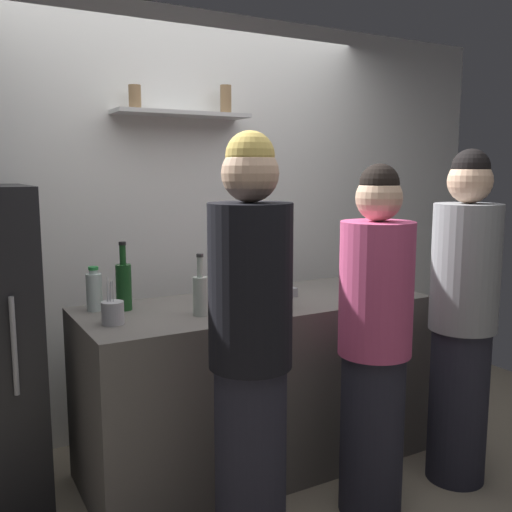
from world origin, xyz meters
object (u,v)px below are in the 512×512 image
water_bottle_plastic (94,291)px  person_grey_hoodie (463,320)px  baking_pan (261,292)px  wine_bottle_amber_glass (284,286)px  utensil_holder (113,312)px  person_pink_top (374,346)px  wine_bottle_dark_glass (386,271)px  wine_bottle_green_glass (124,285)px  person_blonde (250,353)px  wine_bottle_pale_glass (200,293)px

water_bottle_plastic → person_grey_hoodie: 1.89m
baking_pan → wine_bottle_amber_glass: bearing=-97.5°
utensil_holder → person_grey_hoodie: size_ratio=0.13×
utensil_holder → person_pink_top: (1.06, -0.59, -0.16)m
utensil_holder → wine_bottle_dark_glass: 1.60m
wine_bottle_dark_glass → wine_bottle_green_glass: wine_bottle_green_glass is taller
baking_pan → water_bottle_plastic: water_bottle_plastic is taller
person_blonde → baking_pan: bearing=-76.6°
person_pink_top → utensil_holder: bearing=74.8°
water_bottle_plastic → person_blonde: bearing=-65.9°
baking_pan → person_blonde: 0.93m
wine_bottle_amber_glass → person_grey_hoodie: bearing=-30.6°
wine_bottle_green_glass → utensil_holder: bearing=-117.4°
baking_pan → person_pink_top: 0.80m
wine_bottle_pale_glass → person_pink_top: person_pink_top is taller
utensil_holder → wine_bottle_pale_glass: wine_bottle_pale_glass is taller
baking_pan → wine_bottle_amber_glass: (-0.04, -0.30, 0.09)m
utensil_holder → wine_bottle_dark_glass: wine_bottle_dark_glass is taller
wine_bottle_green_glass → person_blonde: size_ratio=0.20×
wine_bottle_pale_glass → person_pink_top: 0.86m
wine_bottle_pale_glass → wine_bottle_dark_glass: bearing=-0.3°
wine_bottle_green_glass → person_blonde: 0.90m
wine_bottle_pale_glass → person_grey_hoodie: size_ratio=0.18×
utensil_holder → water_bottle_plastic: (-0.01, 0.30, 0.05)m
baking_pan → wine_bottle_amber_glass: wine_bottle_amber_glass is taller
wine_bottle_pale_glass → wine_bottle_green_glass: 0.41m
wine_bottle_pale_glass → water_bottle_plastic: bearing=140.8°
wine_bottle_green_glass → person_grey_hoodie: 1.74m
wine_bottle_dark_glass → wine_bottle_pale_glass: wine_bottle_dark_glass is taller
wine_bottle_pale_glass → wine_bottle_amber_glass: 0.44m
person_blonde → person_pink_top: 0.67m
wine_bottle_dark_glass → wine_bottle_pale_glass: 1.18m
baking_pan → wine_bottle_pale_glass: size_ratio=1.12×
baking_pan → person_pink_top: bearing=-77.9°
wine_bottle_pale_glass → wine_bottle_green_glass: (-0.29, 0.29, 0.02)m
baking_pan → person_grey_hoodie: bearing=-45.7°
person_blonde → utensil_holder: bearing=-10.7°
wine_bottle_green_glass → wine_bottle_amber_glass: bearing=-26.6°
person_pink_top → wine_bottle_dark_glass: bearing=-31.3°
person_pink_top → water_bottle_plastic: bearing=64.0°
wine_bottle_amber_glass → person_pink_top: 0.56m
wine_bottle_dark_glass → person_blonde: (-1.20, -0.54, -0.16)m
water_bottle_plastic → person_grey_hoodie: person_grey_hoodie is taller
water_bottle_plastic → person_grey_hoodie: size_ratio=0.13×
wine_bottle_green_glass → person_grey_hoodie: bearing=-28.7°
wine_bottle_pale_glass → wine_bottle_amber_glass: (0.43, -0.07, 0.01)m
person_grey_hoodie → water_bottle_plastic: bearing=-83.0°
wine_bottle_dark_glass → utensil_holder: bearing=178.1°
wine_bottle_dark_glass → wine_bottle_pale_glass: (-1.18, 0.01, -0.01)m
wine_bottle_dark_glass → water_bottle_plastic: 1.65m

